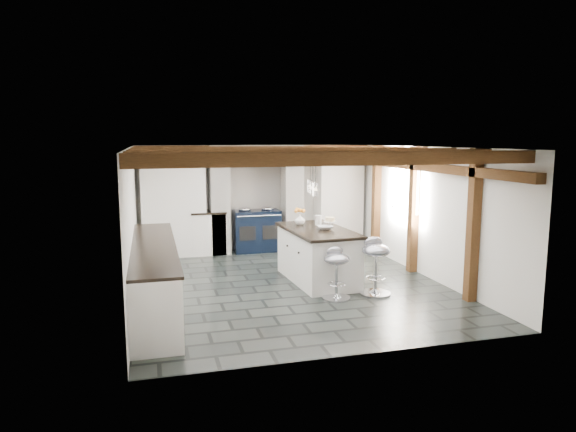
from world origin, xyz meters
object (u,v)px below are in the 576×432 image
object	(u,v)px
bar_stool_far	(336,267)
kitchen_island	(317,254)
range_cooker	(256,230)
bar_stool_near	(376,259)

from	to	relation	value
bar_stool_far	kitchen_island	bearing A→B (deg)	84.05
bar_stool_far	range_cooker	bearing A→B (deg)	94.04
bar_stool_near	range_cooker	bearing A→B (deg)	109.88
kitchen_island	bar_stool_far	bearing A→B (deg)	-95.87
range_cooker	bar_stool_near	distance (m)	3.80
range_cooker	kitchen_island	distance (m)	2.68
range_cooker	bar_stool_far	xyz separation A→B (m)	(0.49, -3.67, 0.03)
bar_stool_near	kitchen_island	bearing A→B (deg)	124.58
bar_stool_near	bar_stool_far	xyz separation A→B (m)	(-0.67, -0.05, -0.06)
bar_stool_near	bar_stool_far	world-z (taller)	bar_stool_near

